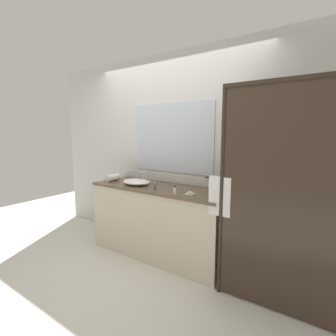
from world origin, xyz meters
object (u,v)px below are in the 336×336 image
Objects in this scene: soap_dish at (190,193)px; amenity_bottle_shampoo at (155,186)px; sink_basin at (136,182)px; rolled_towel_near_edge at (113,178)px; faucet at (146,178)px; amenity_bottle_conditioner at (175,191)px.

amenity_bottle_shampoo is (-0.46, -0.04, 0.03)m from soap_dish.
sink_basin reaches higher than soap_dish.
rolled_towel_near_edge reaches higher than soap_dish.
sink_basin is 0.40m from amenity_bottle_shampoo.
amenity_bottle_shampoo is at bearing -37.81° from faucet.
sink_basin is 3.91× the size of soap_dish.
amenity_bottle_shampoo reaches higher than rolled_towel_near_edge.
rolled_towel_near_edge is at bearing 172.37° from amenity_bottle_shampoo.
rolled_towel_near_edge is at bearing -157.27° from faucet.
amenity_bottle_conditioner reaches higher than sink_basin.
amenity_bottle_shampoo is (0.38, -0.10, 0.01)m from sink_basin.
faucet is 1.70× the size of soap_dish.
faucet is 1.78× the size of amenity_bottle_conditioner.
faucet is at bearing 162.96° from soap_dish.
sink_basin is 2.30× the size of faucet.
amenity_bottle_shampoo is at bearing -15.12° from sink_basin.
rolled_towel_near_edge is (-0.83, 0.11, -0.00)m from amenity_bottle_shampoo.
soap_dish is 0.52× the size of rolled_towel_near_edge.
faucet is (0.00, 0.19, 0.02)m from sink_basin.
amenity_bottle_conditioner is 0.96× the size of amenity_bottle_shampoo.
amenity_bottle_conditioner is (0.71, -0.36, -0.01)m from faucet.
amenity_bottle_conditioner is at bearing -10.53° from amenity_bottle_shampoo.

